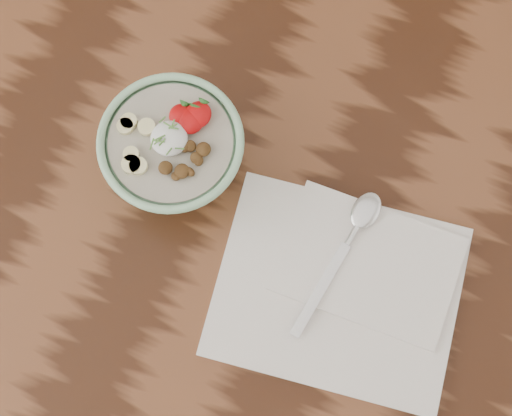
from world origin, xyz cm
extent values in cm
cube|color=#351A0D|center=(0.00, 0.00, 73.00)|extent=(160.00, 90.00, 4.00)
cylinder|color=#99CDA1|center=(-1.21, 4.71, 75.53)|extent=(7.44, 7.44, 1.06)
torus|color=#99CDA1|center=(-1.21, 4.71, 84.22)|extent=(16.93, 16.93, 0.97)
cylinder|color=#C0B69F|center=(-1.21, 4.71, 83.68)|extent=(14.36, 14.36, 0.89)
ellipsoid|color=white|center=(-1.31, 4.80, 84.94)|extent=(4.24, 4.24, 2.33)
ellipsoid|color=#B9080A|center=(-1.40, 7.91, 84.81)|extent=(2.49, 2.73, 1.37)
cone|color=#286623|center=(-1.40, 9.03, 85.11)|extent=(1.40, 1.03, 1.52)
ellipsoid|color=#B9080A|center=(0.10, 7.74, 84.95)|extent=(2.98, 3.28, 1.64)
cone|color=#286623|center=(0.10, 9.08, 85.25)|extent=(1.40, 1.03, 1.52)
ellipsoid|color=#B9080A|center=(0.51, 8.70, 84.96)|extent=(3.04, 3.34, 1.67)
cone|color=#286623|center=(0.51, 10.06, 85.26)|extent=(1.40, 1.03, 1.52)
ellipsoid|color=#B9080A|center=(-0.22, 7.84, 84.88)|extent=(2.72, 2.99, 1.50)
cone|color=#286623|center=(-0.22, 9.07, 85.18)|extent=(1.40, 1.03, 1.52)
cylinder|color=beige|center=(-4.56, 1.51, 84.53)|extent=(1.82, 1.82, 0.70)
cylinder|color=beige|center=(-6.63, 4.27, 84.53)|extent=(1.91, 1.91, 0.70)
cylinder|color=beige|center=(-6.50, 4.97, 84.53)|extent=(1.91, 1.91, 0.70)
cylinder|color=beige|center=(-3.21, 0.60, 84.53)|extent=(2.05, 2.05, 0.70)
cylinder|color=beige|center=(-4.34, 5.15, 84.53)|extent=(2.03, 2.03, 0.70)
cylinder|color=beige|center=(-4.03, 0.45, 84.53)|extent=(2.20, 2.20, 0.70)
ellipsoid|color=brown|center=(2.38, 2.26, 84.59)|extent=(1.56, 1.35, 0.74)
ellipsoid|color=brown|center=(2.76, 3.83, 84.58)|extent=(1.35, 1.51, 0.80)
ellipsoid|color=brown|center=(-0.28, 1.57, 84.71)|extent=(2.32, 2.32, 1.07)
ellipsoid|color=brown|center=(1.16, 1.19, 84.51)|extent=(1.18, 1.18, 0.75)
ellipsoid|color=brown|center=(2.72, 5.22, 84.73)|extent=(1.88, 1.93, 0.99)
ellipsoid|color=brown|center=(1.16, 5.02, 84.61)|extent=(2.02, 2.01, 1.01)
ellipsoid|color=brown|center=(2.40, 4.02, 84.65)|extent=(2.01, 1.99, 0.98)
ellipsoid|color=brown|center=(0.65, 4.74, 84.64)|extent=(1.38, 1.50, 1.11)
ellipsoid|color=brown|center=(1.58, 1.93, 84.73)|extent=(2.14, 2.20, 0.98)
cylinder|color=#568B3A|center=(-1.36, 6.30, 86.13)|extent=(0.26, 0.94, 0.21)
cylinder|color=#568B3A|center=(-0.97, 5.82, 86.13)|extent=(0.97, 0.40, 0.21)
cylinder|color=#568B3A|center=(-2.02, 4.12, 86.13)|extent=(1.06, 1.22, 0.23)
cylinder|color=#568B3A|center=(0.56, 3.88, 86.13)|extent=(1.03, 0.51, 0.22)
cylinder|color=#568B3A|center=(-2.49, 3.14, 86.13)|extent=(0.39, 1.40, 0.23)
cylinder|color=#568B3A|center=(-1.72, 5.88, 86.13)|extent=(1.37, 0.38, 0.23)
cylinder|color=#568B3A|center=(-2.03, 3.72, 86.13)|extent=(0.63, 1.15, 0.22)
cylinder|color=#568B3A|center=(-1.23, 5.96, 86.13)|extent=(0.83, 0.97, 0.22)
cylinder|color=#568B3A|center=(-1.82, 3.78, 86.13)|extent=(1.09, 0.46, 0.22)
cylinder|color=#568B3A|center=(-2.64, 6.21, 86.13)|extent=(0.51, 0.99, 0.21)
cylinder|color=#568B3A|center=(-0.37, 3.12, 86.13)|extent=(0.40, 1.02, 0.21)
cylinder|color=#568B3A|center=(-1.54, 3.79, 86.13)|extent=(0.45, 1.07, 0.22)
cube|color=white|center=(23.05, -2.24, 75.55)|extent=(31.77, 27.13, 1.10)
cube|color=white|center=(25.25, 2.17, 76.43)|extent=(21.55, 15.23, 0.66)
cube|color=silver|center=(21.08, -3.05, 76.96)|extent=(2.83, 12.66, 0.38)
cylinder|color=silver|center=(22.11, 4.83, 77.15)|extent=(1.19, 3.36, 0.77)
ellipsoid|color=silver|center=(22.52, 7.96, 77.29)|extent=(3.98, 5.43, 1.04)
camera|label=1|loc=(18.25, -15.75, 161.13)|focal=50.00mm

